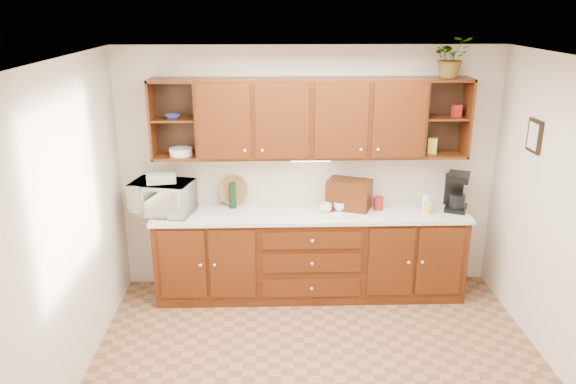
{
  "coord_description": "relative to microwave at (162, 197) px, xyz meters",
  "views": [
    {
      "loc": [
        -0.4,
        -3.99,
        2.98
      ],
      "look_at": [
        -0.24,
        1.15,
        1.25
      ],
      "focal_mm": 35.0,
      "sensor_mm": 36.0,
      "label": 1
    }
  ],
  "objects": [
    {
      "name": "pantry_box_red",
      "position": [
        2.99,
        0.1,
        0.86
      ],
      "size": [
        0.1,
        0.09,
        0.12
      ],
      "primitive_type": "cube",
      "rotation": [
        0.0,
        0.0,
        0.22
      ],
      "color": "maroon",
      "rests_on": "upper_cabinets"
    },
    {
      "name": "potted_plant",
      "position": [
        2.88,
        0.09,
        1.38
      ],
      "size": [
        0.37,
        0.33,
        0.4
      ],
      "primitive_type": "imported",
      "rotation": [
        0.0,
        0.0,
        0.06
      ],
      "color": "#999999",
      "rests_on": "upper_cabinets"
    },
    {
      "name": "back_wall",
      "position": [
        1.52,
        0.29,
        0.19
      ],
      "size": [
        4.0,
        0.0,
        4.0
      ],
      "primitive_type": "plane",
      "rotation": [
        1.57,
        0.0,
        0.0
      ],
      "color": "beige",
      "rests_on": "floor"
    },
    {
      "name": "towel_stack",
      "position": [
        0.0,
        0.0,
        0.21
      ],
      "size": [
        0.32,
        0.27,
        0.09
      ],
      "primitive_type": "cube",
      "rotation": [
        0.0,
        0.0,
        0.21
      ],
      "color": "#E4DB6B",
      "rests_on": "microwave"
    },
    {
      "name": "pantry_box_yellow",
      "position": [
        2.78,
        0.12,
        0.49
      ],
      "size": [
        0.11,
        0.1,
        0.16
      ],
      "primitive_type": "cube",
      "rotation": [
        0.0,
        0.0,
        -0.37
      ],
      "color": "gold",
      "rests_on": "upper_cabinets"
    },
    {
      "name": "canister_red",
      "position": [
        2.23,
        0.04,
        -0.1
      ],
      "size": [
        0.14,
        0.14,
        0.13
      ],
      "primitive_type": "cylinder",
      "rotation": [
        0.0,
        0.0,
        0.35
      ],
      "color": "maroon",
      "rests_on": "countertop"
    },
    {
      "name": "left_wall",
      "position": [
        -0.48,
        -1.46,
        0.19
      ],
      "size": [
        0.0,
        3.5,
        3.5
      ],
      "primitive_type": "plane",
      "rotation": [
        1.57,
        0.0,
        1.57
      ],
      "color": "beige",
      "rests_on": "floor"
    },
    {
      "name": "canister_white",
      "position": [
        2.72,
        -0.02,
        -0.08
      ],
      "size": [
        0.1,
        0.1,
        0.17
      ],
      "primitive_type": "cylinder",
      "rotation": [
        0.0,
        0.0,
        -0.21
      ],
      "color": "white",
      "rests_on": "countertop"
    },
    {
      "name": "canister_yellow",
      "position": [
        2.72,
        -0.11,
        -0.11
      ],
      "size": [
        0.11,
        0.11,
        0.11
      ],
      "primitive_type": "cylinder",
      "rotation": [
        0.0,
        0.0,
        -0.33
      ],
      "color": "gold",
      "rests_on": "countertop"
    },
    {
      "name": "ceiling",
      "position": [
        1.52,
        -1.46,
        1.49
      ],
      "size": [
        4.0,
        4.0,
        0.0
      ],
      "primitive_type": "plane",
      "rotation": [
        3.14,
        0.0,
        0.0
      ],
      "color": "white",
      "rests_on": "back_wall"
    },
    {
      "name": "microwave",
      "position": [
        0.0,
        0.0,
        0.0
      ],
      "size": [
        0.68,
        0.53,
        0.33
      ],
      "primitive_type": "imported",
      "rotation": [
        0.0,
        0.0,
        -0.23
      ],
      "color": "beige",
      "rests_on": "countertop"
    },
    {
      "name": "plate_stack",
      "position": [
        0.2,
        0.12,
        0.45
      ],
      "size": [
        0.26,
        0.26,
        0.07
      ],
      "primitive_type": "cylinder",
      "rotation": [
        0.0,
        0.0,
        0.13
      ],
      "color": "white",
      "rests_on": "upper_cabinets"
    },
    {
      "name": "wicker_basket",
      "position": [
        -0.0,
        -0.03,
        -0.09
      ],
      "size": [
        0.25,
        0.25,
        0.15
      ],
      "primitive_type": "cylinder",
      "rotation": [
        0.0,
        0.0,
        -0.15
      ],
      "color": "brown",
      "rests_on": "countertop"
    },
    {
      "name": "undercabinet_light",
      "position": [
        1.52,
        0.08,
        0.36
      ],
      "size": [
        0.4,
        0.05,
        0.02
      ],
      "primitive_type": "cube",
      "color": "white",
      "rests_on": "upper_cabinets"
    },
    {
      "name": "framed_picture",
      "position": [
        3.5,
        -0.56,
        0.74
      ],
      "size": [
        0.03,
        0.24,
        0.3
      ],
      "primitive_type": "cube",
      "color": "black",
      "rests_on": "right_wall"
    },
    {
      "name": "upper_cabinets",
      "position": [
        1.53,
        0.13,
        0.79
      ],
      "size": [
        3.2,
        0.33,
        0.8
      ],
      "color": "#311505",
      "rests_on": "back_wall"
    },
    {
      "name": "mug_tree",
      "position": [
        1.74,
        0.03,
        -0.12
      ],
      "size": [
        0.29,
        0.3,
        0.33
      ],
      "rotation": [
        0.0,
        0.0,
        -0.25
      ],
      "color": "#311505",
      "rests_on": "countertop"
    },
    {
      "name": "coffee_maker",
      "position": [
        3.04,
        0.01,
        0.02
      ],
      "size": [
        0.3,
        0.34,
        0.4
      ],
      "rotation": [
        0.0,
        0.0,
        -0.41
      ],
      "color": "black",
      "rests_on": "countertop"
    },
    {
      "name": "floor",
      "position": [
        1.52,
        -1.46,
        -1.11
      ],
      "size": [
        4.0,
        4.0,
        0.0
      ],
      "primitive_type": "plane",
      "color": "#8F6242",
      "rests_on": "ground"
    },
    {
      "name": "woven_tray",
      "position": [
        0.7,
        0.23,
        -0.16
      ],
      "size": [
        0.33,
        0.2,
        0.32
      ],
      "primitive_type": "cylinder",
      "rotation": [
        1.36,
        0.0,
        0.37
      ],
      "color": "brown",
      "rests_on": "countertop"
    },
    {
      "name": "bread_box",
      "position": [
        1.93,
        0.08,
        -0.01
      ],
      "size": [
        0.51,
        0.42,
        0.31
      ],
      "primitive_type": "cube",
      "rotation": [
        0.0,
        0.0,
        -0.4
      ],
      "color": "#311505",
      "rests_on": "countertop"
    },
    {
      "name": "wine_bottle",
      "position": [
        0.71,
        0.13,
        -0.03
      ],
      "size": [
        0.1,
        0.1,
        0.28
      ],
      "primitive_type": "cylinder",
      "rotation": [
        0.0,
        0.0,
        -0.35
      ],
      "color": "black",
      "rests_on": "countertop"
    },
    {
      "name": "bowl_stack",
      "position": [
        0.14,
        0.1,
        0.81
      ],
      "size": [
        0.18,
        0.18,
        0.04
      ],
      "primitive_type": "imported",
      "rotation": [
        0.0,
        0.0,
        0.2
      ],
      "color": "navy",
      "rests_on": "upper_cabinets"
    },
    {
      "name": "countertop",
      "position": [
        1.52,
        -0.02,
        -0.19
      ],
      "size": [
        3.24,
        0.64,
        0.04
      ],
      "primitive_type": "cube",
      "color": "silver",
      "rests_on": "base_cabinets"
    },
    {
      "name": "base_cabinets",
      "position": [
        1.52,
        -0.01,
        -0.66
      ],
      "size": [
        3.2,
        0.6,
        0.9
      ],
      "primitive_type": "cube",
      "color": "#311505",
      "rests_on": "floor"
    }
  ]
}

